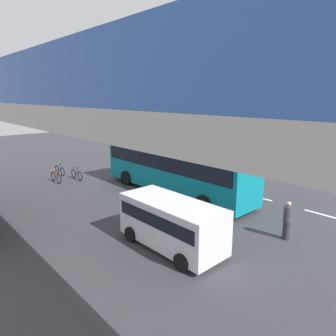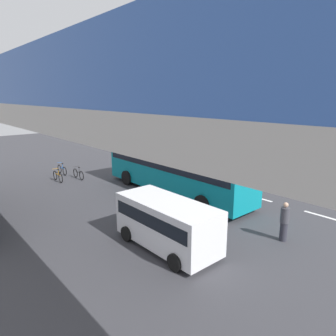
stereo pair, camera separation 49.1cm
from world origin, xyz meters
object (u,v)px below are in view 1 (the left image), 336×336
(bicycle_orange, at_px, (56,177))
(pedestrian, at_px, (287,221))
(bicycle_black, at_px, (77,175))
(bicycle_blue, at_px, (60,170))
(traffic_sign, at_px, (205,155))
(city_bus, at_px, (174,165))
(parked_van, at_px, (171,221))

(bicycle_orange, bearing_deg, pedestrian, -166.78)
(bicycle_orange, distance_m, bicycle_black, 1.53)
(bicycle_blue, relative_size, traffic_sign, 0.63)
(bicycle_orange, relative_size, bicycle_black, 1.00)
(city_bus, distance_m, bicycle_orange, 9.27)
(city_bus, xyz_separation_m, pedestrian, (-8.25, 0.94, -1.00))
(bicycle_blue, bearing_deg, bicycle_orange, 149.80)
(bicycle_orange, xyz_separation_m, bicycle_black, (-0.32, -1.49, 0.00))
(bicycle_black, bearing_deg, traffic_sign, -132.66)
(city_bus, height_order, pedestrian, city_bus)
(bicycle_black, height_order, pedestrian, pedestrian)
(city_bus, relative_size, bicycle_blue, 6.52)
(city_bus, xyz_separation_m, bicycle_orange, (7.83, 4.72, -1.51))
(pedestrian, bearing_deg, bicycle_black, 8.24)
(bicycle_black, distance_m, traffic_sign, 9.94)
(parked_van, xyz_separation_m, bicycle_orange, (13.12, -0.51, -0.81))
(traffic_sign, bearing_deg, bicycle_orange, 51.35)
(pedestrian, xyz_separation_m, traffic_sign, (9.11, -4.94, 1.00))
(city_bus, distance_m, bicycle_black, 8.32)
(parked_van, bearing_deg, bicycle_blue, -6.11)
(parked_van, distance_m, bicycle_orange, 13.15)
(parked_van, relative_size, bicycle_blue, 2.71)
(bicycle_blue, bearing_deg, pedestrian, -171.53)
(parked_van, distance_m, pedestrian, 5.22)
(bicycle_black, xyz_separation_m, traffic_sign, (-6.66, -7.23, 1.52))
(parked_van, distance_m, bicycle_blue, 15.12)
(traffic_sign, bearing_deg, city_bus, 102.07)
(pedestrian, bearing_deg, bicycle_blue, 8.47)
(city_bus, relative_size, traffic_sign, 4.12)
(traffic_sign, bearing_deg, pedestrian, 151.52)
(pedestrian, height_order, traffic_sign, traffic_sign)
(city_bus, bearing_deg, parked_van, 135.34)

